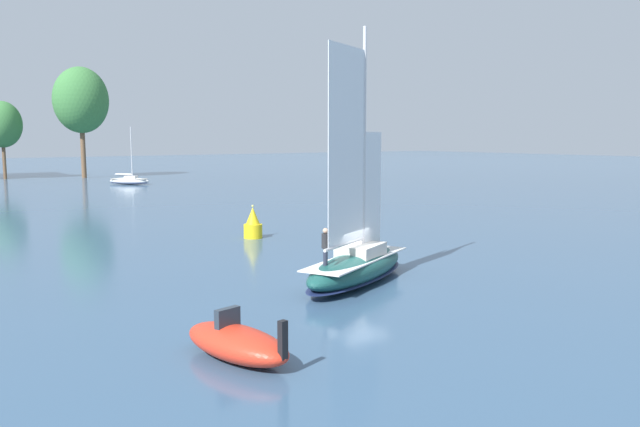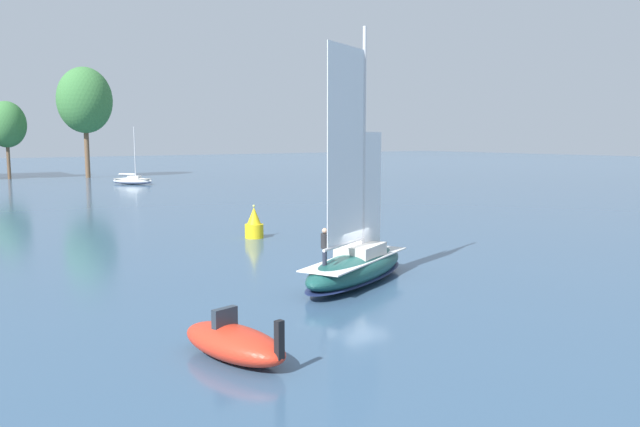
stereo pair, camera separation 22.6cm
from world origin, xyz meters
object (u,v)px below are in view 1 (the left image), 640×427
sailboat_moored_mid_channel (129,181)px  motor_tender (237,343)px  channel_buoy (253,225)px  tree_shore_center (2,125)px  tree_shore_right (81,100)px  sailboat_main (357,263)px

sailboat_moored_mid_channel → motor_tender: size_ratio=1.81×
motor_tender → channel_buoy: bearing=59.5°
motor_tender → channel_buoy: size_ratio=2.01×
motor_tender → sailboat_moored_mid_channel: bearing=73.9°
tree_shore_center → channel_buoy: (3.66, -75.42, -7.90)m
sailboat_moored_mid_channel → tree_shore_right: bearing=93.6°
tree_shore_center → tree_shore_right: bearing=-18.8°
sailboat_main → sailboat_moored_mid_channel: sailboat_main is taller
channel_buoy → sailboat_main: bearing=-99.7°
sailboat_main → tree_shore_right: bearing=83.2°
tree_shore_center → motor_tender: size_ratio=2.74×
tree_shore_right → channel_buoy: tree_shore_right is taller
tree_shore_center → tree_shore_right: 12.74m
tree_shore_right → sailboat_moored_mid_channel: 22.87m
tree_shore_right → sailboat_moored_mid_channel: tree_shore_right is taller
sailboat_main → sailboat_moored_mid_channel: (11.46, 66.63, -0.40)m
sailboat_main → channel_buoy: (2.46, 14.35, -0.06)m
tree_shore_right → motor_tender: bearing=-102.1°
tree_shore_center → channel_buoy: bearing=-87.2°
tree_shore_center → motor_tender: tree_shore_center is taller
sailboat_main → motor_tender: 11.13m
tree_shore_right → sailboat_moored_mid_channel: bearing=-86.4°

